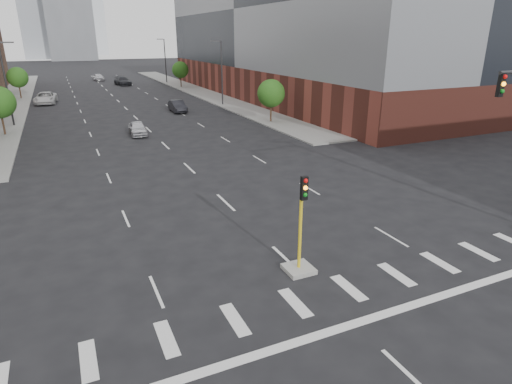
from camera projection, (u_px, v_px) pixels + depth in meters
sidewalk_left_far at (14, 100)px, 68.34m from camera, size 5.00×92.00×0.15m
sidewalk_right_far at (195, 90)px, 80.02m from camera, size 5.00×92.00×0.15m
building_right_main at (302, 27)px, 69.95m from camera, size 24.00×70.00×22.00m
tower_mid at (67, 4)px, 174.30m from camera, size 18.00×18.00×44.00m
median_traffic_signal at (300, 251)px, 18.30m from camera, size 1.20×1.20×4.40m
streetlight_right_a at (221, 70)px, 61.47m from camera, size 1.60×0.22×9.07m
streetlight_right_b at (165, 59)px, 91.37m from camera, size 1.60×0.22×9.07m
streetlight_left at (6, 81)px, 46.75m from camera, size 1.60×0.22×9.07m
tree_left_far at (18, 77)px, 68.44m from camera, size 3.20×3.20×4.85m
tree_right_near at (271, 93)px, 49.44m from camera, size 3.20×3.20×4.85m
tree_right_far at (180, 70)px, 83.61m from camera, size 3.20×3.20×4.85m
car_near_left at (138, 128)px, 44.01m from camera, size 1.86×4.15×1.38m
car_mid_right at (177, 106)px, 57.35m from camera, size 1.68×4.69×1.54m
car_far_left at (46, 98)px, 64.33m from camera, size 3.48×6.43×1.71m
car_deep_right at (123, 81)px, 88.40m from camera, size 3.23×6.13×1.70m
car_distant at (98, 77)px, 97.49m from camera, size 2.58×4.92×1.60m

